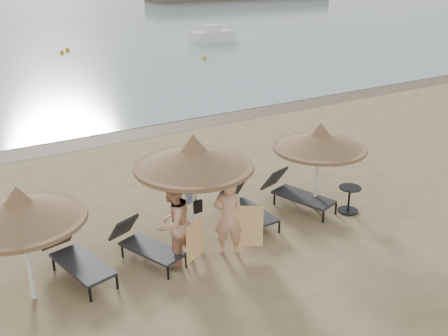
{
  "coord_description": "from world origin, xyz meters",
  "views": [
    {
      "loc": [
        -5.03,
        -8.81,
        6.27
      ],
      "look_at": [
        1.22,
        1.2,
        1.49
      ],
      "focal_mm": 40.0,
      "sensor_mm": 36.0,
      "label": 1
    }
  ],
  "objects_px": {
    "lounger_far_right": "(295,192)",
    "lounger_near_right": "(245,206)",
    "palapa_left": "(20,211)",
    "person_left": "(173,216)",
    "lounger_far_left": "(75,256)",
    "person_right": "(228,211)",
    "palapa_right": "(319,141)",
    "lounger_near_left": "(143,243)",
    "side_table": "(349,200)",
    "palapa_center": "(194,158)"
  },
  "relations": [
    {
      "from": "palapa_left",
      "to": "lounger_near_right",
      "type": "height_order",
      "value": "palapa_left"
    },
    {
      "from": "palapa_right",
      "to": "person_left",
      "type": "distance_m",
      "value": 4.64
    },
    {
      "from": "side_table",
      "to": "person_left",
      "type": "relative_size",
      "value": 0.31
    },
    {
      "from": "lounger_far_left",
      "to": "lounger_near_right",
      "type": "xyz_separation_m",
      "value": [
        4.55,
        0.12,
        -0.02
      ]
    },
    {
      "from": "palapa_left",
      "to": "lounger_far_left",
      "type": "height_order",
      "value": "palapa_left"
    },
    {
      "from": "lounger_far_left",
      "to": "person_right",
      "type": "distance_m",
      "value": 3.51
    },
    {
      "from": "lounger_near_right",
      "to": "lounger_far_left",
      "type": "bearing_deg",
      "value": -179.67
    },
    {
      "from": "person_right",
      "to": "person_left",
      "type": "bearing_deg",
      "value": 18.7
    },
    {
      "from": "lounger_far_right",
      "to": "person_left",
      "type": "height_order",
      "value": "person_left"
    },
    {
      "from": "person_left",
      "to": "person_right",
      "type": "relative_size",
      "value": 1.07
    },
    {
      "from": "person_left",
      "to": "palapa_left",
      "type": "bearing_deg",
      "value": -31.54
    },
    {
      "from": "palapa_left",
      "to": "lounger_far_right",
      "type": "relative_size",
      "value": 1.12
    },
    {
      "from": "palapa_left",
      "to": "lounger_far_right",
      "type": "distance_m",
      "value": 7.38
    },
    {
      "from": "lounger_near_left",
      "to": "palapa_center",
      "type": "bearing_deg",
      "value": -21.75
    },
    {
      "from": "lounger_far_right",
      "to": "person_left",
      "type": "distance_m",
      "value": 4.33
    },
    {
      "from": "palapa_left",
      "to": "lounger_near_right",
      "type": "xyz_separation_m",
      "value": [
        5.55,
        0.54,
        -1.58
      ]
    },
    {
      "from": "palapa_left",
      "to": "lounger_far_right",
      "type": "xyz_separation_m",
      "value": [
        7.19,
        0.49,
        -1.55
      ]
    },
    {
      "from": "lounger_far_left",
      "to": "lounger_far_right",
      "type": "height_order",
      "value": "lounger_far_right"
    },
    {
      "from": "palapa_right",
      "to": "side_table",
      "type": "height_order",
      "value": "palapa_right"
    },
    {
      "from": "lounger_far_right",
      "to": "lounger_near_right",
      "type": "bearing_deg",
      "value": 162.33
    },
    {
      "from": "palapa_center",
      "to": "lounger_far_left",
      "type": "xyz_separation_m",
      "value": [
        -2.85,
        0.24,
        -1.8
      ]
    },
    {
      "from": "palapa_left",
      "to": "palapa_right",
      "type": "xyz_separation_m",
      "value": [
        7.56,
        0.04,
        0.01
      ]
    },
    {
      "from": "palapa_right",
      "to": "lounger_near_left",
      "type": "distance_m",
      "value": 5.3
    },
    {
      "from": "lounger_near_left",
      "to": "lounger_near_right",
      "type": "bearing_deg",
      "value": -14.25
    },
    {
      "from": "lounger_near_right",
      "to": "palapa_right",
      "type": "bearing_deg",
      "value": -15.24
    },
    {
      "from": "palapa_right",
      "to": "palapa_left",
      "type": "bearing_deg",
      "value": -179.71
    },
    {
      "from": "palapa_right",
      "to": "lounger_near_right",
      "type": "distance_m",
      "value": 2.61
    },
    {
      "from": "lounger_near_right",
      "to": "lounger_far_right",
      "type": "distance_m",
      "value": 1.64
    },
    {
      "from": "lounger_far_left",
      "to": "side_table",
      "type": "relative_size",
      "value": 3.0
    },
    {
      "from": "lounger_near_left",
      "to": "palapa_left",
      "type": "bearing_deg",
      "value": 164.56
    },
    {
      "from": "palapa_center",
      "to": "lounger_near_right",
      "type": "distance_m",
      "value": 2.51
    },
    {
      "from": "lounger_near_left",
      "to": "lounger_far_right",
      "type": "bearing_deg",
      "value": -17.04
    },
    {
      "from": "palapa_left",
      "to": "person_left",
      "type": "height_order",
      "value": "palapa_left"
    },
    {
      "from": "lounger_near_right",
      "to": "person_right",
      "type": "height_order",
      "value": "person_right"
    },
    {
      "from": "lounger_near_left",
      "to": "lounger_far_left",
      "type": "bearing_deg",
      "value": 151.85
    },
    {
      "from": "side_table",
      "to": "palapa_left",
      "type": "bearing_deg",
      "value": 175.95
    },
    {
      "from": "palapa_center",
      "to": "person_right",
      "type": "bearing_deg",
      "value": -62.69
    },
    {
      "from": "lounger_near_left",
      "to": "person_right",
      "type": "distance_m",
      "value": 2.09
    },
    {
      "from": "palapa_center",
      "to": "lounger_far_left",
      "type": "bearing_deg",
      "value": 175.21
    },
    {
      "from": "person_right",
      "to": "side_table",
      "type": "bearing_deg",
      "value": -147.67
    },
    {
      "from": "palapa_right",
      "to": "side_table",
      "type": "relative_size",
      "value": 3.46
    },
    {
      "from": "lounger_far_right",
      "to": "side_table",
      "type": "height_order",
      "value": "lounger_far_right"
    },
    {
      "from": "palapa_center",
      "to": "person_right",
      "type": "distance_m",
      "value": 1.45
    },
    {
      "from": "lounger_far_right",
      "to": "person_right",
      "type": "distance_m",
      "value": 3.2
    },
    {
      "from": "palapa_right",
      "to": "person_right",
      "type": "relative_size",
      "value": 1.14
    },
    {
      "from": "palapa_left",
      "to": "lounger_far_left",
      "type": "xyz_separation_m",
      "value": [
        1.0,
        0.42,
        -1.56
      ]
    },
    {
      "from": "lounger_far_left",
      "to": "lounger_far_right",
      "type": "bearing_deg",
      "value": -11.49
    },
    {
      "from": "palapa_right",
      "to": "person_left",
      "type": "relative_size",
      "value": 1.07
    },
    {
      "from": "lounger_near_left",
      "to": "person_left",
      "type": "relative_size",
      "value": 0.86
    },
    {
      "from": "palapa_left",
      "to": "person_right",
      "type": "xyz_separation_m",
      "value": [
        4.28,
        -0.64,
        -0.88
      ]
    }
  ]
}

